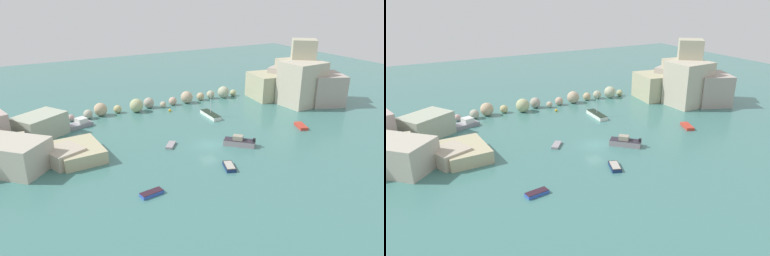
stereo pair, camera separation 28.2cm
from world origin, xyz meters
TOP-DOWN VIEW (x-y plane):
  - cove_water at (0.00, 0.00)m, footprint 160.00×160.00m
  - cliff_headland_left at (-25.59, 9.04)m, footprint 19.04×19.76m
  - cliff_headland_right at (28.06, 11.73)m, footprint 15.63×17.42m
  - rock_breakwater at (1.93, 20.83)m, footprint 35.81×3.61m
  - channel_buoy at (1.78, 17.32)m, footprint 0.50×0.50m
  - moored_boat_0 at (7.05, 11.07)m, footprint 1.81×5.52m
  - moored_boat_1 at (3.94, -2.38)m, footprint 4.46×4.43m
  - moored_boat_2 at (-1.55, -7.89)m, footprint 2.14×3.05m
  - moored_boat_3 at (-17.67, 3.92)m, footprint 1.49×2.95m
  - moored_boat_4 at (17.61, -1.02)m, footprint 2.42×3.47m
  - moored_boat_5 at (-5.19, 2.30)m, footprint 2.42×2.66m
  - moored_boat_6 at (-13.13, -9.28)m, footprint 2.82×1.45m
  - moored_boat_7 at (-15.29, 17.32)m, footprint 4.93×3.48m

SIDE VIEW (x-z plane):
  - cove_water at x=0.00m, z-range 0.00..0.00m
  - moored_boat_5 at x=-5.19m, z-range 0.00..0.35m
  - moored_boat_6 at x=-13.13m, z-range 0.00..0.46m
  - moored_boat_3 at x=-17.67m, z-range 0.00..0.48m
  - moored_boat_4 at x=17.61m, z-range 0.00..0.48m
  - channel_buoy at x=1.78m, z-range 0.00..0.50m
  - moored_boat_2 at x=-1.55m, z-range 0.01..0.50m
  - moored_boat_0 at x=7.05m, z-range -2.12..2.86m
  - moored_boat_7 at x=-15.29m, z-range -0.21..1.21m
  - moored_boat_1 at x=3.94m, z-range -0.22..1.37m
  - rock_breakwater at x=1.93m, z-range -0.20..2.37m
  - cliff_headland_left at x=-25.59m, z-range -0.76..4.82m
  - cliff_headland_right at x=28.06m, z-range -2.31..10.18m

